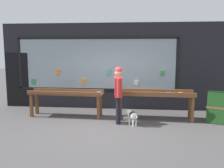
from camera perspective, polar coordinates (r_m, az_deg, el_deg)
ground_plane at (r=7.36m, az=-1.43°, el=-9.81°), size 40.00×40.00×0.00m
shopfront_facade at (r=9.41m, az=-0.17°, el=4.07°), size 8.52×0.29×3.20m
display_table_left at (r=8.43m, az=-10.45°, el=-2.59°), size 2.49×0.67×0.90m
display_table_right at (r=8.11m, az=9.78°, el=-2.76°), size 2.49×0.76×0.93m
person_browsing at (r=7.48m, az=1.43°, el=-1.50°), size 0.27×0.67×1.72m
small_dog at (r=7.50m, az=4.57°, el=-7.10°), size 0.40×0.46×0.44m
sandwich_board_sign at (r=8.40m, az=22.83°, el=-4.81°), size 0.73×0.79×0.94m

